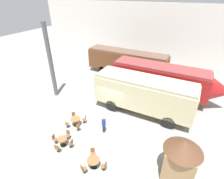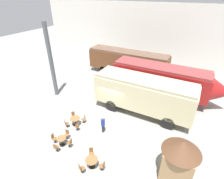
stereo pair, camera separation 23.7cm
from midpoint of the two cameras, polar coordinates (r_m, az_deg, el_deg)
The scene contains 22 objects.
ground_plane at distance 17.89m, azimuth 0.50°, elevation -6.30°, with size 80.00×80.00×0.00m, color gray.
backdrop_wall at distance 29.53m, azimuth 15.12°, elevation 17.05°, with size 44.00×0.15×9.00m.
passenger_coach_wooden at distance 24.32m, azimuth 5.40°, elevation 9.18°, with size 10.98×2.45×3.43m.
streamlined_locomotive at distance 19.62m, azimuth 17.85°, elevation 3.13°, with size 12.07×2.57×3.58m.
passenger_coach_vintage at distance 16.56m, azimuth 10.72°, elevation -1.11°, with size 9.19×2.74×3.62m.
cafe_table_near at distance 14.42m, azimuth -15.66°, elevation -15.58°, with size 0.72×0.72×0.73m.
cafe_table_mid at distance 15.88m, azimuth -11.54°, elevation -9.63°, with size 0.88×0.88×0.77m.
cafe_table_far at distance 12.70m, azimuth -6.08°, elevation -22.25°, with size 0.86×0.86×0.70m.
cafe_chair_0 at distance 14.85m, azimuth -14.05°, elevation -13.84°, with size 0.36×0.37×0.87m.
cafe_chair_1 at distance 14.80m, azimuth -18.08°, elevation -14.77°, with size 0.37×0.36×0.87m.
cafe_chair_2 at distance 14.05m, azimuth -17.36°, elevation -17.56°, with size 0.36×0.37×0.87m.
cafe_chair_3 at distance 14.11m, azimuth -13.07°, elevation -16.55°, with size 0.37×0.36×0.87m.
cafe_chair_4 at distance 15.33m, azimuth -10.85°, elevation -11.73°, with size 0.41×0.40×0.87m.
cafe_chair_5 at distance 16.05m, azimuth -8.65°, elevation -9.29°, with size 0.40×0.41×0.87m.
cafe_chair_6 at distance 16.58m, azimuth -12.10°, elevation -8.22°, with size 0.41×0.40×0.87m.
cafe_chair_7 at distance 15.89m, azimuth -14.39°, elevation -10.51°, with size 0.40×0.41×0.87m.
cafe_chair_8 at distance 12.51m, azimuth -2.49°, elevation -23.57°, with size 0.37×0.36×0.87m.
cafe_chair_9 at distance 13.25m, azimuth -6.24°, elevation -19.65°, with size 0.40×0.40×0.87m.
cafe_chair_10 at distance 12.53m, azimuth -9.45°, elevation -24.02°, with size 0.38×0.40×0.87m.
visitor_person at distance 14.81m, azimuth -2.51°, elevation -11.20°, with size 0.34×0.34×1.55m.
ticket_kiosk at distance 12.16m, azimuth 21.70°, elevation -19.90°, with size 2.34×2.34×3.00m.
support_pillar at distance 19.56m, azimuth -18.96°, elevation 8.64°, with size 0.44×0.44×8.00m.
Camera 2 is at (6.78, -12.76, 10.55)m, focal length 28.00 mm.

